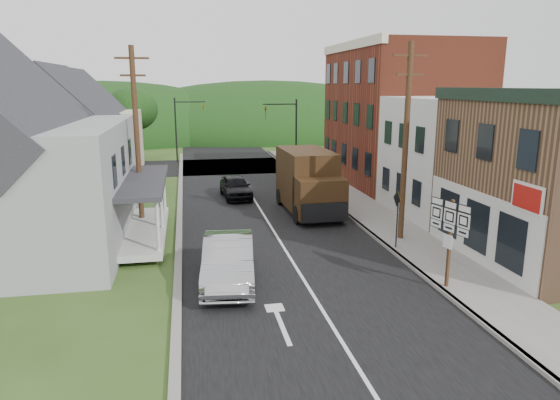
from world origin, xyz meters
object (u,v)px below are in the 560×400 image
dark_sedan (236,187)px  route_sign_cluster (450,231)px  silver_sedan (228,261)px  warning_sign (397,211)px  delivery_van (309,182)px

dark_sedan → route_sign_cluster: route_sign_cluster is taller
dark_sedan → silver_sedan: bearing=-101.0°
warning_sign → dark_sedan: bearing=115.2°
delivery_van → dark_sedan: bearing=127.4°
silver_sedan → dark_sedan: size_ratio=1.23×
dark_sedan → delivery_van: delivery_van is taller
route_sign_cluster → delivery_van: bearing=85.5°
silver_sedan → route_sign_cluster: route_sign_cluster is taller
silver_sedan → warning_sign: size_ratio=2.03×
route_sign_cluster → dark_sedan: bearing=94.7°
route_sign_cluster → warning_sign: size_ratio=1.24×
delivery_van → warning_sign: 7.53m
delivery_van → route_sign_cluster: bearing=-80.7°
delivery_van → route_sign_cluster: delivery_van is taller
dark_sedan → warning_sign: (5.87, -11.83, 1.07)m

